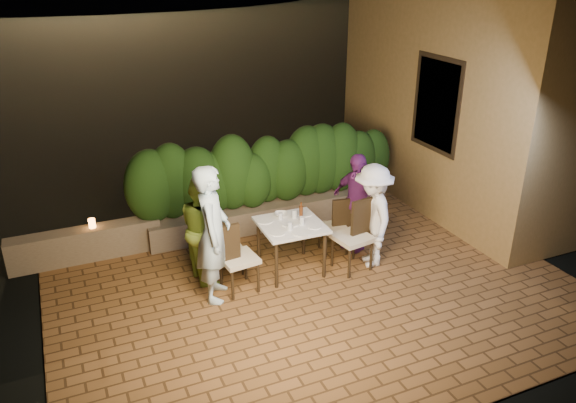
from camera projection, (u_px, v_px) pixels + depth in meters
ground at (322, 296)px, 7.61m from camera, size 400.00×400.00×0.00m
terrace_floor at (306, 281)px, 8.05m from camera, size 7.00×6.00×0.15m
building_wall at (460, 64)px, 9.60m from camera, size 1.60×5.00×5.00m
window_pane at (438, 104)px, 9.09m from camera, size 0.08×1.00×1.40m
window_frame at (437, 104)px, 9.09m from camera, size 0.06×1.15×1.55m
planter at (271, 213)px, 9.52m from camera, size 4.20×0.55×0.40m
hedge at (271, 172)px, 9.22m from camera, size 4.00×0.70×1.10m
parapet at (86, 244)px, 8.40m from camera, size 2.20×0.30×0.50m
hill at (84, 38)px, 60.20m from camera, size 52.00×40.00×22.00m
dining_table at (291, 247)px, 8.05m from camera, size 0.90×0.90×0.75m
plate_nw at (278, 233)px, 7.63m from camera, size 0.21×0.21×0.01m
plate_sw at (265, 221)px, 7.97m from camera, size 0.23×0.23×0.01m
plate_ne at (315, 226)px, 7.81m from camera, size 0.20×0.20×0.01m
plate_se at (305, 214)px, 8.19m from camera, size 0.22×0.22×0.01m
plate_centre at (290, 224)px, 7.88m from camera, size 0.24×0.24×0.01m
plate_front at (301, 233)px, 7.62m from camera, size 0.24×0.24×0.01m
glass_nw at (290, 226)px, 7.70m from camera, size 0.07×0.07×0.12m
glass_sw at (280, 216)px, 8.00m from camera, size 0.06×0.06×0.10m
glass_ne at (302, 221)px, 7.85m from camera, size 0.07×0.07×0.12m
glass_se at (294, 214)px, 8.05m from camera, size 0.07×0.07×0.12m
beer_bottle at (301, 211)px, 7.94m from camera, size 0.05×0.05×0.28m
bowl at (281, 214)px, 8.13m from camera, size 0.24×0.24×0.05m
chair_left_front at (239, 257)px, 7.53m from camera, size 0.52×0.52×1.01m
chair_left_back at (228, 246)px, 7.98m from camera, size 0.40×0.40×0.84m
chair_right_front at (353, 236)px, 8.03m from camera, size 0.56×0.56×1.06m
chair_right_back at (333, 226)px, 8.54m from camera, size 0.46×0.46×0.86m
diner_blue at (213, 234)px, 7.21m from camera, size 0.67×0.80×1.87m
diner_green at (204, 228)px, 7.74m from camera, size 0.64×0.79×1.52m
diner_white at (372, 216)px, 8.07m from camera, size 0.82×1.12×1.55m
diner_purple at (356, 202)px, 8.53m from camera, size 0.62×0.98×1.55m
parapet_lamp at (92, 223)px, 8.32m from camera, size 0.10×0.10×0.14m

